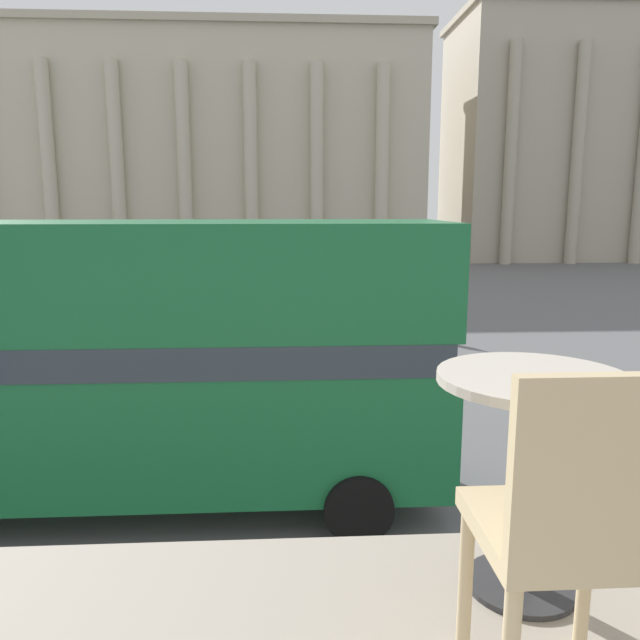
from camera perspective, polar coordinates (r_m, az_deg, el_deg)
name	(u,v)px	position (r m, az deg, el deg)	size (l,w,h in m)	color
double_decker_bus	(66,356)	(9.93, -22.19, -3.04)	(11.23, 2.68, 4.37)	black
cafe_dining_table	(530,434)	(2.11, 18.69, -9.84)	(0.60, 0.60, 0.73)	#2D2D30
cafe_chair_0	(572,525)	(1.63, 22.08, -17.00)	(0.40, 0.40, 0.91)	#D1B789
plaza_building_left	(198,154)	(51.43, -11.13, 14.66)	(34.37, 14.37, 16.97)	beige
plaza_building_right	(606,140)	(60.95, 24.68, 14.70)	(26.75, 12.35, 20.05)	#B2A893
traffic_light_near	(126,298)	(13.85, -17.32, 1.95)	(0.42, 0.24, 4.08)	black
traffic_light_mid	(427,272)	(21.71, 9.73, 4.37)	(0.42, 0.24, 3.56)	black
traffic_light_far	(387,258)	(28.18, 6.14, 5.62)	(0.42, 0.24, 3.38)	black
pedestrian_grey	(417,310)	(22.04, 8.87, 0.94)	(0.32, 0.32, 1.71)	#282B33
pedestrian_yellow	(414,278)	(31.60, 8.57, 3.80)	(0.32, 0.32, 1.69)	#282B33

